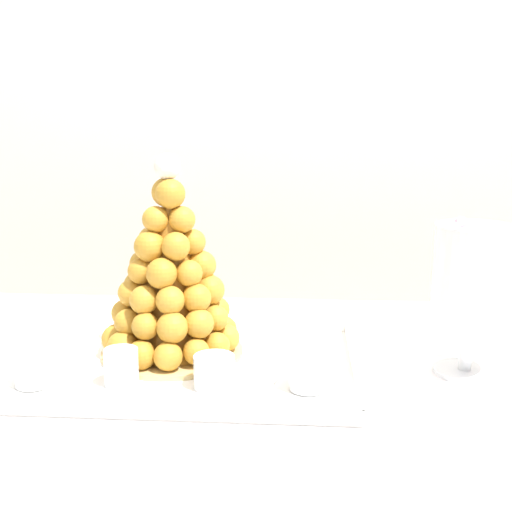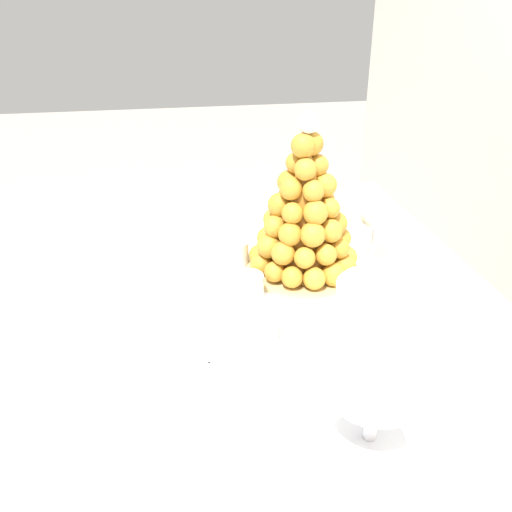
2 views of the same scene
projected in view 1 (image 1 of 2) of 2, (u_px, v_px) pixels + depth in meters
name	position (u px, v px, depth m)	size (l,w,h in m)	color
backdrop_wall	(294.00, 100.00, 2.03)	(4.80, 0.10, 2.50)	silver
buffet_table	(280.00, 429.00, 1.07)	(1.50, 0.91, 0.80)	brown
serving_tray	(180.00, 365.00, 1.09)	(0.58, 0.39, 0.02)	white
croquembouche	(171.00, 280.00, 1.11)	(0.24, 0.24, 0.34)	tan
dessert_cup_left	(33.00, 370.00, 1.00)	(0.05, 0.05, 0.05)	silver
dessert_cup_mid_left	(121.00, 368.00, 1.00)	(0.05, 0.05, 0.06)	silver
dessert_cup_centre	(214.00, 373.00, 0.99)	(0.06, 0.06, 0.05)	silver
dessert_cup_mid_right	(307.00, 372.00, 0.99)	(0.05, 0.05, 0.06)	silver
macaron_goblet	(471.00, 279.00, 1.04)	(0.12, 0.12, 0.26)	white
wine_glass	(174.00, 271.00, 1.28)	(0.07, 0.07, 0.15)	silver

